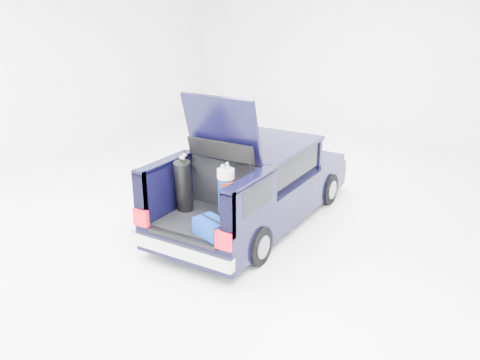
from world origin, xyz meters
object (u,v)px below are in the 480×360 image
Objects in this scene: red_suitcase at (235,200)px; blue_duffel at (212,227)px; black_golf_bag at (184,186)px; car at (257,185)px; blue_golf_bag at (226,193)px.

blue_duffel is (0.03, -0.69, -0.18)m from red_suitcase.
blue_duffel is at bearing -51.55° from black_golf_bag.
car is 7.26× the size of red_suitcase.
blue_duffel is (0.18, -0.66, -0.28)m from blue_golf_bag.
black_golf_bag reaches higher than blue_golf_bag.
blue_duffel is at bearing -79.60° from car.
car is 4.87× the size of black_golf_bag.
car is 1.38m from red_suitcase.
red_suitcase is at bearing -75.45° from car.
blue_duffel is at bearing -96.28° from blue_golf_bag.
red_suitcase is 0.71m from blue_duffel.
blue_golf_bag reaches higher than red_suitcase.
car is 2.04m from blue_duffel.
red_suitcase is 0.18m from blue_golf_bag.
red_suitcase is 0.67× the size of black_golf_bag.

